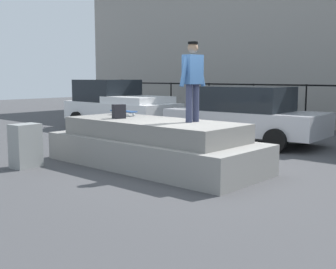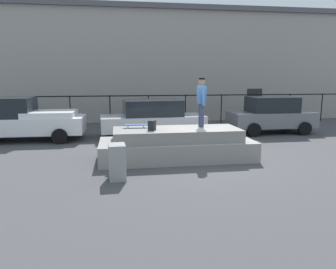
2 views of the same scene
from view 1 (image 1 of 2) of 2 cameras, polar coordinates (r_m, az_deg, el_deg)
ground_plane at (r=9.20m, az=2.62°, el=-4.86°), size 60.00×60.00×0.00m
concrete_ledge at (r=9.63m, az=-2.05°, el=-1.44°), size 5.12×2.03×1.04m
skateboarder at (r=9.12m, az=3.27°, el=7.66°), size 0.25×0.78×1.67m
skateboard at (r=10.77m, az=-5.86°, el=3.05°), size 0.82×0.26×0.12m
backpack at (r=10.01m, az=-6.49°, el=3.04°), size 0.29×0.34×0.32m
car_white_pickup_near at (r=16.78m, az=-6.57°, el=3.96°), size 4.75×2.26×1.88m
car_silver_sedan_mid at (r=13.18m, az=10.03°, el=2.63°), size 4.84×2.40×1.70m
utility_box at (r=10.01m, az=-18.26°, el=-1.42°), size 0.47×0.62×0.96m
fence_row at (r=16.02m, az=21.28°, el=4.35°), size 24.06×0.06×1.72m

